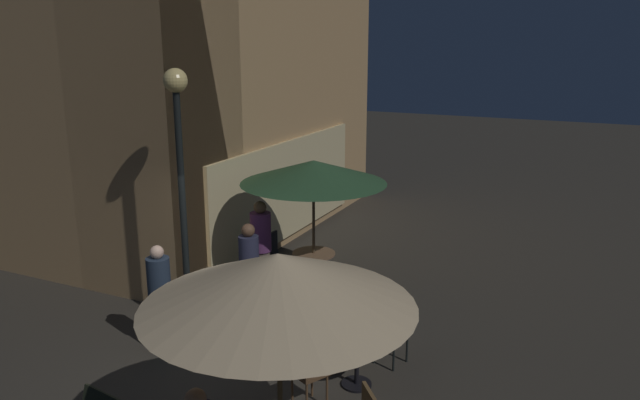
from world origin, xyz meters
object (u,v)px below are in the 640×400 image
at_px(cafe_chair_5, 395,324).
at_px(cafe_table_2, 357,348).
at_px(patio_umbrella_0, 313,172).
at_px(patron_standing_4, 249,274).
at_px(cafe_chair_0, 274,255).
at_px(cafe_chair_3, 310,324).
at_px(cafe_chair_4, 304,367).
at_px(cafe_table_0, 314,263).
at_px(patron_seated_1, 317,319).
at_px(patron_standing_3, 261,252).
at_px(street_lamp_near_corner, 179,148).
at_px(patio_umbrella_1, 278,281).
at_px(patron_standing_2, 160,299).

bearing_deg(cafe_chair_5, cafe_table_2, -0.00).
distance_m(patio_umbrella_0, cafe_chair_5, 3.12).
relative_size(patio_umbrella_0, patron_standing_4, 1.50).
relative_size(cafe_chair_0, cafe_chair_3, 0.99).
bearing_deg(cafe_table_2, patio_umbrella_0, 36.34).
relative_size(cafe_chair_0, cafe_chair_5, 1.06).
relative_size(cafe_table_2, cafe_chair_3, 0.81).
relative_size(cafe_table_2, patio_umbrella_0, 0.31).
xyz_separation_m(cafe_chair_4, cafe_chair_5, (1.59, -0.62, 0.01)).
relative_size(cafe_table_0, patron_seated_1, 0.62).
xyz_separation_m(cafe_chair_5, patron_standing_3, (0.92, 2.69, 0.35)).
xyz_separation_m(street_lamp_near_corner, patron_standing_3, (1.45, -0.44, -1.99)).
relative_size(patio_umbrella_1, patron_standing_2, 1.60).
distance_m(cafe_table_2, cafe_chair_5, 0.86).
relative_size(cafe_table_2, cafe_chair_4, 0.85).
bearing_deg(street_lamp_near_corner, cafe_chair_5, -80.30).
distance_m(cafe_chair_3, patron_seated_1, 0.19).
relative_size(cafe_chair_0, patron_standing_2, 0.60).
bearing_deg(patron_seated_1, cafe_chair_0, 149.37).
height_order(patio_umbrella_1, cafe_chair_3, patio_umbrella_1).
bearing_deg(street_lamp_near_corner, patron_standing_4, -47.93).
relative_size(patio_umbrella_0, cafe_chair_4, 2.69).
relative_size(cafe_chair_4, patron_standing_2, 0.58).
xyz_separation_m(street_lamp_near_corner, patio_umbrella_0, (2.19, -1.07, -0.69)).
bearing_deg(cafe_chair_0, cafe_chair_3, -45.36).
height_order(patio_umbrella_0, cafe_chair_5, patio_umbrella_0).
bearing_deg(patron_standing_2, patron_seated_1, -96.54).
xyz_separation_m(street_lamp_near_corner, patron_standing_2, (-0.63, -0.00, -2.09)).
height_order(cafe_table_0, cafe_chair_5, cafe_chair_5).
bearing_deg(patron_standing_4, cafe_table_2, -42.51).
bearing_deg(cafe_chair_4, cafe_table_0, 51.17).
xyz_separation_m(cafe_chair_5, patron_standing_2, (-1.17, 3.14, 0.25)).
bearing_deg(cafe_chair_0, patron_standing_4, -67.89).
distance_m(patio_umbrella_0, patron_standing_3, 1.62).
relative_size(street_lamp_near_corner, cafe_chair_0, 4.17).
bearing_deg(patron_standing_2, street_lamp_near_corner, -20.95).
xyz_separation_m(patron_standing_2, patron_standing_3, (2.08, -0.44, 0.10)).
distance_m(cafe_chair_3, patron_standing_2, 2.18).
relative_size(patio_umbrella_0, patron_standing_3, 1.39).
xyz_separation_m(patio_umbrella_0, patron_standing_4, (-1.55, 0.36, -1.36)).
relative_size(cafe_chair_5, patron_seated_1, 0.74).
distance_m(street_lamp_near_corner, cafe_table_2, 3.76).
xyz_separation_m(cafe_chair_3, cafe_chair_4, (-1.04, -0.43, -0.02)).
distance_m(street_lamp_near_corner, cafe_chair_4, 3.59).
distance_m(cafe_table_2, cafe_chair_4, 0.86).
height_order(cafe_table_0, cafe_table_2, cafe_table_0).
bearing_deg(cafe_chair_4, patron_standing_3, 66.80).
relative_size(cafe_table_0, patio_umbrella_1, 0.30).
bearing_deg(patron_standing_3, patron_standing_4, -86.49).
xyz_separation_m(cafe_chair_3, patron_seated_1, (-0.05, -0.14, 0.12)).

